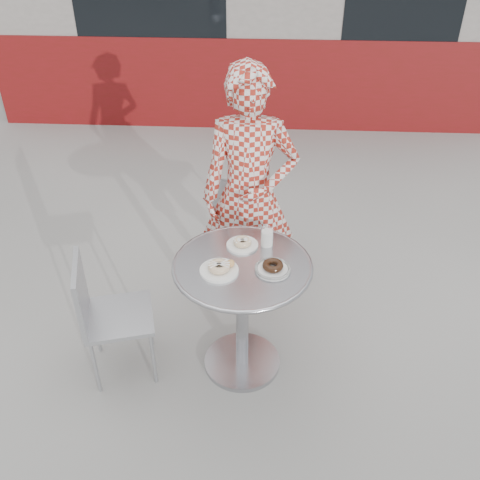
# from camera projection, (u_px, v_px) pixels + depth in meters

# --- Properties ---
(ground) EXTENTS (60.00, 60.00, 0.00)m
(ground) POSITION_uv_depth(u_px,v_px,m) (249.00, 363.00, 3.24)
(ground) COLOR #A8A59F
(ground) RESTS_ON ground
(bistro_table) EXTENTS (0.75, 0.75, 0.76)m
(bistro_table) POSITION_uv_depth(u_px,v_px,m) (242.00, 291.00, 2.92)
(bistro_table) COLOR #BBBABF
(bistro_table) RESTS_ON ground
(chair_far) EXTENTS (0.47, 0.48, 0.83)m
(chair_far) POSITION_uv_depth(u_px,v_px,m) (248.00, 241.00, 3.86)
(chair_far) COLOR #ADAFB5
(chair_far) RESTS_ON ground
(chair_left) EXTENTS (0.46, 0.46, 0.79)m
(chair_left) POSITION_uv_depth(u_px,v_px,m) (121.00, 337.00, 3.09)
(chair_left) COLOR #ADAFB5
(chair_left) RESTS_ON ground
(seated_person) EXTENTS (0.59, 0.39, 1.62)m
(seated_person) POSITION_uv_depth(u_px,v_px,m) (249.00, 195.00, 3.30)
(seated_person) COLOR maroon
(seated_person) RESTS_ON ground
(plate_far) EXTENTS (0.18, 0.18, 0.04)m
(plate_far) POSITION_uv_depth(u_px,v_px,m) (242.00, 243.00, 2.94)
(plate_far) COLOR white
(plate_far) RESTS_ON bistro_table
(plate_near) EXTENTS (0.20, 0.20, 0.05)m
(plate_near) POSITION_uv_depth(u_px,v_px,m) (220.00, 268.00, 2.75)
(plate_near) COLOR white
(plate_near) RESTS_ON bistro_table
(plate_checker) EXTENTS (0.19, 0.19, 0.05)m
(plate_checker) POSITION_uv_depth(u_px,v_px,m) (273.00, 268.00, 2.76)
(plate_checker) COLOR white
(plate_checker) RESTS_ON bistro_table
(milk_cup) EXTENTS (0.07, 0.07, 0.11)m
(milk_cup) POSITION_uv_depth(u_px,v_px,m) (267.00, 237.00, 2.93)
(milk_cup) COLOR white
(milk_cup) RESTS_ON bistro_table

